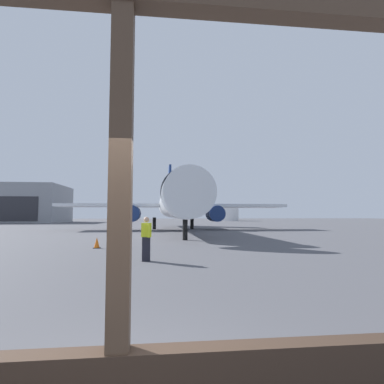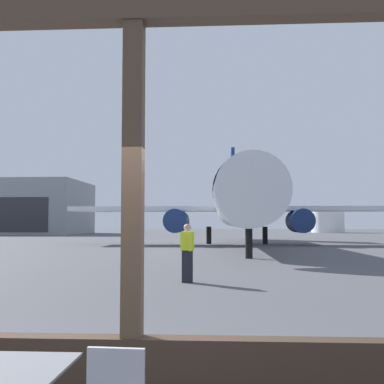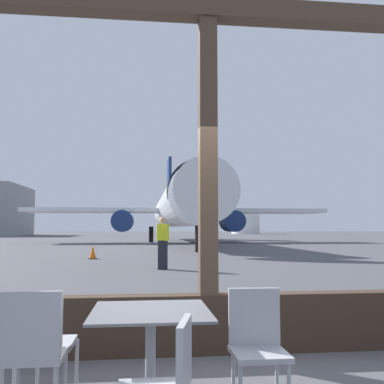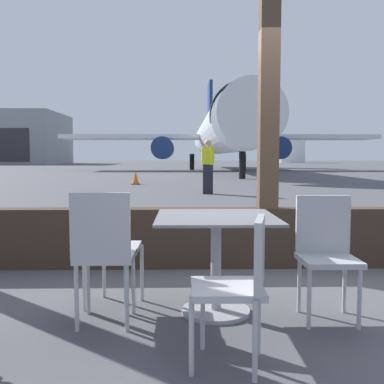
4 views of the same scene
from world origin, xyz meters
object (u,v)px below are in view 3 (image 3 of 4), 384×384
Objects in this scene: ground_crew_worker at (163,242)px; cafe_chair_aisle_right at (257,339)px; airplane at (179,207)px; dining_table at (150,347)px; traffic_cone at (93,253)px; cafe_chair_window_left at (166,381)px; cafe_chair_aisle_left at (33,346)px; fuel_storage_tank at (246,223)px; cafe_chair_window_right at (43,337)px.

cafe_chair_aisle_right is at bearing -88.69° from ground_crew_worker.
airplane reaches higher than cafe_chair_aisle_right.
airplane is at bearing 84.21° from ground_crew_worker.
traffic_cone is (-2.32, 16.04, -0.19)m from dining_table.
cafe_chair_window_left is 35.91m from airplane.
cafe_chair_aisle_left is 0.03× the size of airplane.
cafe_chair_aisle_right is 0.14× the size of fuel_storage_tank.
cafe_chair_window_left is 1.06m from cafe_chair_aisle_left.
traffic_cone is at bearing 119.40° from ground_crew_worker.
cafe_chair_aisle_left reaches higher than dining_table.
fuel_storage_tank is at bearing 71.72° from traffic_cone.
cafe_chair_aisle_left is 1.61m from cafe_chair_aisle_right.
fuel_storage_tank reaches higher than cafe_chair_window_left.
cafe_chair_aisle_left is (0.02, -0.36, 0.03)m from cafe_chair_window_right.
traffic_cone is at bearing -105.72° from airplane.
cafe_chair_aisle_right is (0.80, -0.09, 0.06)m from dining_table.
ground_crew_worker is at bearing -105.31° from fuel_storage_tank.
cafe_chair_window_right is 35.03m from airplane.
ground_crew_worker is (0.47, 11.82, 0.39)m from cafe_chair_window_left.
cafe_chair_window_left is (0.08, -0.86, 0.04)m from dining_table.
cafe_chair_window_right is at bearing -97.17° from ground_crew_worker.
ground_crew_worker is (1.37, 10.86, 0.36)m from cafe_chair_window_right.
cafe_chair_window_left is 0.95× the size of cafe_chair_aisle_right.
cafe_chair_aisle_right is 1.54× the size of traffic_cone.
cafe_chair_aisle_right is 16.44m from traffic_cone.
dining_table is 0.83m from cafe_chair_window_right.
airplane is 20.27× the size of ground_crew_worker.
dining_table is at bearing 173.24° from cafe_chair_aisle_right.
cafe_chair_window_left is at bearing -81.94° from traffic_cone.
dining_table is 0.87m from cafe_chair_window_left.
airplane is (3.76, 35.09, 2.68)m from cafe_chair_aisle_left.
cafe_chair_aisle_right is at bearing -103.38° from fuel_storage_tank.
fuel_storage_tank is (19.58, 56.49, -0.90)m from airplane.
airplane is 59.79m from fuel_storage_tank.
cafe_chair_aisle_right is at bearing 5.99° from cafe_chair_aisle_left.
airplane is 24.10m from ground_crew_worker.
dining_table is 16.21m from traffic_cone.
dining_table is at bearing -94.87° from airplane.
cafe_chair_aisle_right is 0.03× the size of airplane.
dining_table is at bearing -81.78° from traffic_cone.
dining_table is at bearing -92.86° from ground_crew_worker.
dining_table is 0.03× the size of airplane.
cafe_chair_window_right is 1.63m from cafe_chair_aisle_right.
airplane reaches higher than cafe_chair_window_left.
cafe_chair_aisle_right reaches higher than traffic_cone.
traffic_cone is (-5.29, -18.78, -2.97)m from airplane.
dining_table is 0.85m from cafe_chair_aisle_left.
cafe_chair_aisle_right is 11.06m from ground_crew_worker.
cafe_chair_window_right is 10.95m from ground_crew_worker.
traffic_cone is at bearing 98.06° from cafe_chair_window_left.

